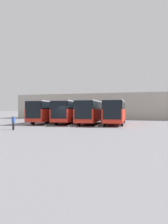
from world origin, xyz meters
TOP-DOWN VIEW (x-y plane):
  - ground_plane at (0.00, 0.00)m, footprint 600.00×600.00m
  - bus_0 at (-5.14, -5.77)m, footprint 3.37×11.59m
  - curb_divider_0 at (-3.43, -4.08)m, footprint 0.91×7.99m
  - bus_1 at (-1.72, -5.47)m, footprint 3.37×11.59m
  - curb_divider_1 at (0.00, -3.78)m, footprint 0.91×7.99m
  - bus_2 at (1.71, -6.04)m, footprint 3.37×11.59m
  - curb_divider_2 at (3.43, -4.35)m, footprint 0.91×7.99m
  - bus_3 at (5.14, -5.66)m, footprint 3.37×11.59m
  - pedestrian at (3.52, 5.83)m, footprint 0.48×0.48m
  - station_building at (0.00, -25.26)m, footprint 41.18×12.83m

SIDE VIEW (x-z plane):
  - ground_plane at x=0.00m, z-range 0.00..0.00m
  - curb_divider_0 at x=-3.43m, z-range 0.00..0.15m
  - curb_divider_1 at x=0.00m, z-range 0.00..0.15m
  - curb_divider_2 at x=3.43m, z-range 0.00..0.15m
  - pedestrian at x=3.52m, z-range 0.06..1.60m
  - bus_0 at x=-5.14m, z-range 0.19..3.51m
  - bus_1 at x=-1.72m, z-range 0.19..3.51m
  - bus_2 at x=1.71m, z-range 0.19..3.51m
  - bus_3 at x=5.14m, z-range 0.19..3.51m
  - station_building at x=0.00m, z-range 0.03..5.66m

